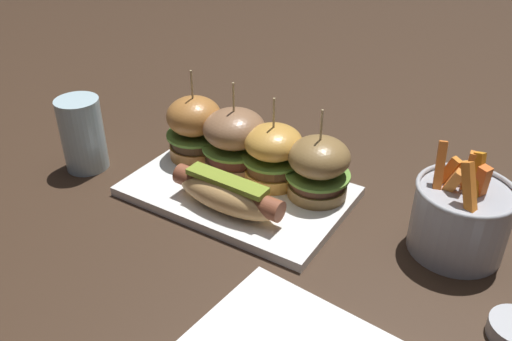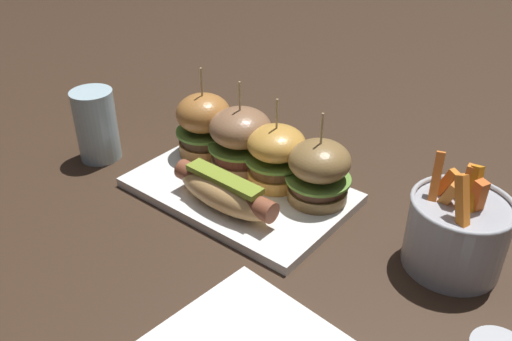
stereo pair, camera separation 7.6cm
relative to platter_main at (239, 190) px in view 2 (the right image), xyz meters
The scene contains 9 objects.
ground_plane 0.01m from the platter_main, ahead, with size 3.00×3.00×0.00m, color #382619.
platter_main is the anchor object (origin of this frame).
hot_dog 0.06m from the platter_main, 70.75° to the right, with size 0.17×0.06×0.05m.
slider_far_left 0.13m from the platter_main, 158.59° to the left, with size 0.09×0.09×0.15m.
slider_center_left 0.08m from the platter_main, 127.71° to the left, with size 0.10×0.10×0.14m.
slider_center_right 0.08m from the platter_main, 52.95° to the left, with size 0.09×0.09×0.13m.
slider_far_right 0.13m from the platter_main, 23.61° to the left, with size 0.09×0.09×0.13m.
fries_bucket 0.31m from the platter_main, ahead, with size 0.12×0.12×0.15m.
water_glass 0.26m from the platter_main, 166.72° to the right, with size 0.07×0.07×0.12m, color silver.
Camera 2 is at (0.43, -0.50, 0.45)m, focal length 37.53 mm.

